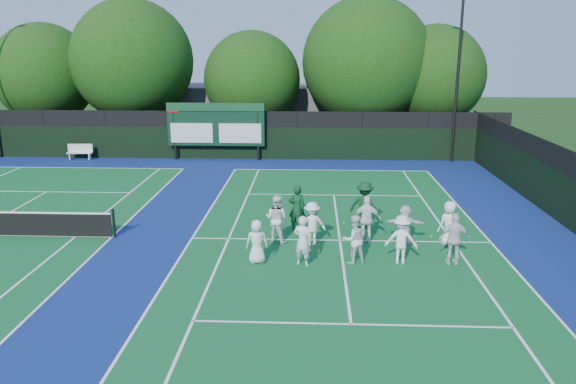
{
  "coord_description": "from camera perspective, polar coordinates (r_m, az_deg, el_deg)",
  "views": [
    {
      "loc": [
        -1.05,
        -18.55,
        6.99
      ],
      "look_at": [
        -2.0,
        3.0,
        1.3
      ],
      "focal_mm": 35.0,
      "sensor_mm": 36.0,
      "label": 1
    }
  ],
  "objects": [
    {
      "name": "coach_right",
      "position": [
        21.93,
        7.79,
        -1.36
      ],
      "size": [
        1.41,
        1.15,
        1.89
      ],
      "primitive_type": "imported",
      "rotation": [
        0.0,
        0.0,
        2.71
      ],
      "color": "#0E361B",
      "rests_on": "ground"
    },
    {
      "name": "tennis_ball_2",
      "position": [
        20.67,
        17.82,
        -5.64
      ],
      "size": [
        0.07,
        0.07,
        0.07
      ],
      "primitive_type": "sphere",
      "color": "#BDCE18",
      "rests_on": "ground"
    },
    {
      "name": "clubhouse",
      "position": [
        42.85,
        1.25,
        8.09
      ],
      "size": [
        18.0,
        6.0,
        4.0
      ],
      "primitive_type": "cube",
      "color": "#57565B",
      "rests_on": "ground"
    },
    {
      "name": "player_back_4",
      "position": [
        20.79,
        16.05,
        -3.1
      ],
      "size": [
        0.93,
        0.77,
        1.63
      ],
      "primitive_type": "imported",
      "rotation": [
        0.0,
        0.0,
        3.51
      ],
      "color": "white",
      "rests_on": "ground"
    },
    {
      "name": "bench",
      "position": [
        37.46,
        -20.37,
        3.91
      ],
      "size": [
        1.56,
        0.5,
        0.97
      ],
      "color": "silver",
      "rests_on": "ground"
    },
    {
      "name": "tennis_ball_1",
      "position": [
        21.71,
        14.35,
        -4.4
      ],
      "size": [
        0.07,
        0.07,
        0.07
      ],
      "primitive_type": "sphere",
      "color": "#BDCE18",
      "rests_on": "ground"
    },
    {
      "name": "tree_c",
      "position": [
        38.41,
        -3.43,
        11.09
      ],
      "size": [
        6.43,
        6.43,
        7.92
      ],
      "color": "black",
      "rests_on": "ground"
    },
    {
      "name": "coach_left",
      "position": [
        21.56,
        0.93,
        -1.64
      ],
      "size": [
        0.66,
        0.44,
        1.8
      ],
      "primitive_type": "imported",
      "rotation": [
        0.0,
        0.0,
        3.13
      ],
      "color": "#0F381C",
      "rests_on": "ground"
    },
    {
      "name": "tennis_ball_4",
      "position": [
        22.69,
        5.68,
        -3.15
      ],
      "size": [
        0.07,
        0.07,
        0.07
      ],
      "primitive_type": "sphere",
      "color": "#BDCE18",
      "rests_on": "ground"
    },
    {
      "name": "player_back_0",
      "position": [
        20.35,
        -1.18,
        -2.72
      ],
      "size": [
        1.04,
        0.94,
        1.75
      ],
      "primitive_type": "imported",
      "rotation": [
        0.0,
        0.0,
        2.75
      ],
      "color": "white",
      "rests_on": "ground"
    },
    {
      "name": "tree_a",
      "position": [
        42.24,
        -23.22,
        10.74
      ],
      "size": [
        6.79,
        6.79,
        8.45
      ],
      "color": "black",
      "rests_on": "ground"
    },
    {
      "name": "player_back_1",
      "position": [
        20.03,
        2.44,
        -3.25
      ],
      "size": [
        1.14,
        0.82,
        1.59
      ],
      "primitive_type": "imported",
      "rotation": [
        0.0,
        0.0,
        3.38
      ],
      "color": "white",
      "rests_on": "ground"
    },
    {
      "name": "player_back_3",
      "position": [
        20.52,
        11.79,
        -3.28
      ],
      "size": [
        1.42,
        0.61,
        1.48
      ],
      "primitive_type": "imported",
      "rotation": [
        0.0,
        0.0,
        3.01
      ],
      "color": "white",
      "rests_on": "ground"
    },
    {
      "name": "player_back_2",
      "position": [
        20.48,
        8.02,
        -2.76
      ],
      "size": [
        1.05,
        0.52,
        1.74
      ],
      "primitive_type": "imported",
      "rotation": [
        0.0,
        0.0,
        3.05
      ],
      "color": "white",
      "rests_on": "ground"
    },
    {
      "name": "light_pole_right",
      "position": [
        35.31,
        16.99,
        13.04
      ],
      "size": [
        1.2,
        0.3,
        10.12
      ],
      "color": "black",
      "rests_on": "ground"
    },
    {
      "name": "player_front_4",
      "position": [
        19.05,
        16.55,
        -4.6
      ],
      "size": [
        1.03,
        0.44,
        1.74
      ],
      "primitive_type": "imported",
      "rotation": [
        0.0,
        0.0,
        3.16
      ],
      "color": "silver",
      "rests_on": "ground"
    },
    {
      "name": "tennis_ball_0",
      "position": [
        20.18,
        3.17,
        -5.41
      ],
      "size": [
        0.07,
        0.07,
        0.07
      ],
      "primitive_type": "sphere",
      "color": "#BDCE18",
      "rests_on": "ground"
    },
    {
      "name": "player_front_1",
      "position": [
        18.19,
        1.49,
        -4.98
      ],
      "size": [
        0.72,
        0.6,
        1.69
      ],
      "primitive_type": "imported",
      "rotation": [
        0.0,
        0.0,
        2.78
      ],
      "color": "white",
      "rests_on": "ground"
    },
    {
      "name": "back_fence",
      "position": [
        35.36,
        -5.58,
        5.54
      ],
      "size": [
        34.0,
        0.08,
        3.0
      ],
      "color": "black",
      "rests_on": "ground"
    },
    {
      "name": "player_front_0",
      "position": [
        18.45,
        -3.19,
        -5.06
      ],
      "size": [
        0.78,
        0.57,
        1.47
      ],
      "primitive_type": "imported",
      "rotation": [
        0.0,
        0.0,
        3.29
      ],
      "color": "white",
      "rests_on": "ground"
    },
    {
      "name": "ground",
      "position": [
        19.85,
        5.42,
        -5.91
      ],
      "size": [
        120.0,
        120.0,
        0.0
      ],
      "primitive_type": "plane",
      "color": "#16380F",
      "rests_on": "ground"
    },
    {
      "name": "tree_d",
      "position": [
        38.33,
        8.22,
        12.62
      ],
      "size": [
        8.5,
        8.5,
        10.11
      ],
      "color": "black",
      "rests_on": "ground"
    },
    {
      "name": "court_apron",
      "position": [
        21.34,
        -11.07,
        -4.62
      ],
      "size": [
        34.0,
        32.0,
        0.01
      ],
      "primitive_type": "cube",
      "color": "navy",
      "rests_on": "ground"
    },
    {
      "name": "tree_b",
      "position": [
        39.98,
        -15.27,
        12.44
      ],
      "size": [
        8.13,
        8.13,
        9.99
      ],
      "color": "black",
      "rests_on": "ground"
    },
    {
      "name": "tree_e",
      "position": [
        39.05,
        14.83,
        11.12
      ],
      "size": [
        6.61,
        6.61,
        8.31
      ],
      "color": "black",
      "rests_on": "ground"
    },
    {
      "name": "player_front_2",
      "position": [
        18.52,
        6.7,
        -4.8
      ],
      "size": [
        0.96,
        0.86,
        1.64
      ],
      "primitive_type": "imported",
      "rotation": [
        0.0,
        0.0,
        3.5
      ],
      "color": "white",
      "rests_on": "ground"
    },
    {
      "name": "near_court",
      "position": [
        20.79,
        5.29,
        -4.91
      ],
      "size": [
        11.05,
        23.85,
        0.01
      ],
      "color": "#125828",
      "rests_on": "ground"
    },
    {
      "name": "tennis_ball_3",
      "position": [
        20.33,
        -0.74,
        -5.23
      ],
      "size": [
        0.07,
        0.07,
        0.07
      ],
      "primitive_type": "sphere",
      "color": "#BDCE18",
      "rests_on": "ground"
    },
    {
      "name": "player_front_3",
      "position": [
        18.74,
        11.44,
        -4.75
      ],
      "size": [
        1.15,
        0.79,
        1.64
      ],
      "primitive_type": "imported",
      "rotation": [
        0.0,
        0.0,
        2.96
      ],
      "color": "white",
      "rests_on": "ground"
    },
    {
      "name": "scoreboard",
      "position": [
        34.98,
        -7.36,
        6.77
      ],
      "size": [
        6.0,
        0.21,
        3.55
      ],
      "color": "black",
      "rests_on": "ground"
    }
  ]
}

